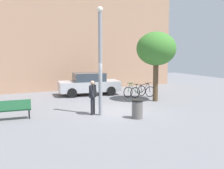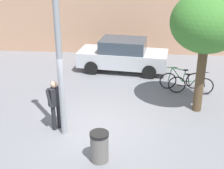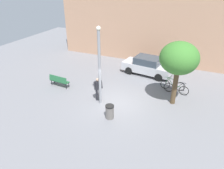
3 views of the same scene
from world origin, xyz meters
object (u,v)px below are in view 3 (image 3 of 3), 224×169
(plaza_tree, at_px, (179,59))
(parked_car_silver, at_px, (147,66))
(person_by_lamppost, at_px, (98,88))
(lamppost, at_px, (99,65))
(bicycle_black, at_px, (176,89))
(trash_bin, at_px, (110,112))
(park_bench, at_px, (59,80))
(bicycle_green, at_px, (173,85))

(plaza_tree, distance_m, parked_car_silver, 5.43)
(person_by_lamppost, bearing_deg, plaza_tree, 19.18)
(lamppost, distance_m, person_by_lamppost, 1.83)
(bicycle_black, xyz_separation_m, parked_car_silver, (-2.86, 2.50, 0.39))
(bicycle_black, relative_size, parked_car_silver, 0.41)
(bicycle_black, height_order, trash_bin, bicycle_black)
(park_bench, relative_size, bicycle_green, 0.90)
(lamppost, distance_m, trash_bin, 2.95)
(bicycle_green, height_order, trash_bin, bicycle_green)
(park_bench, relative_size, bicycle_black, 0.90)
(person_by_lamppost, height_order, park_bench, person_by_lamppost)
(plaza_tree, relative_size, parked_car_silver, 0.97)
(person_by_lamppost, relative_size, trash_bin, 1.90)
(parked_car_silver, relative_size, trash_bin, 4.99)
(person_by_lamppost, relative_size, parked_car_silver, 0.38)
(lamppost, bearing_deg, bicycle_black, 37.06)
(bicycle_green, distance_m, parked_car_silver, 3.26)
(trash_bin, bearing_deg, plaza_tree, 45.44)
(person_by_lamppost, relative_size, plaza_tree, 0.39)
(person_by_lamppost, bearing_deg, trash_bin, -45.21)
(plaza_tree, bearing_deg, bicycle_black, 90.48)
(lamppost, height_order, person_by_lamppost, lamppost)
(bicycle_green, bearing_deg, bicycle_black, -54.73)
(plaza_tree, xyz_separation_m, parked_car_silver, (-2.87, 3.94, -2.40))
(bicycle_green, xyz_separation_m, parked_car_silver, (-2.52, 2.02, 0.39))
(bicycle_black, bearing_deg, bicycle_green, 125.27)
(plaza_tree, relative_size, bicycle_black, 2.34)
(park_bench, height_order, bicycle_black, bicycle_black)
(bicycle_black, xyz_separation_m, trash_bin, (-3.18, -4.68, 0.06))
(person_by_lamppost, bearing_deg, lamppost, -42.01)
(lamppost, bearing_deg, trash_bin, -45.90)
(parked_car_silver, bearing_deg, trash_bin, -92.55)
(plaza_tree, xyz_separation_m, bicycle_black, (-0.01, 1.44, -2.79))
(bicycle_green, height_order, bicycle_black, same)
(lamppost, relative_size, park_bench, 3.16)
(park_bench, height_order, parked_car_silver, parked_car_silver)
(park_bench, distance_m, parked_car_silver, 7.50)
(person_by_lamppost, bearing_deg, bicycle_green, 39.04)
(plaza_tree, bearing_deg, bicycle_green, 100.32)
(lamppost, xyz_separation_m, parked_car_silver, (1.60, 5.86, -1.98))
(parked_car_silver, bearing_deg, bicycle_green, -38.75)
(park_bench, xyz_separation_m, bicycle_black, (8.40, 2.55, -0.16))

